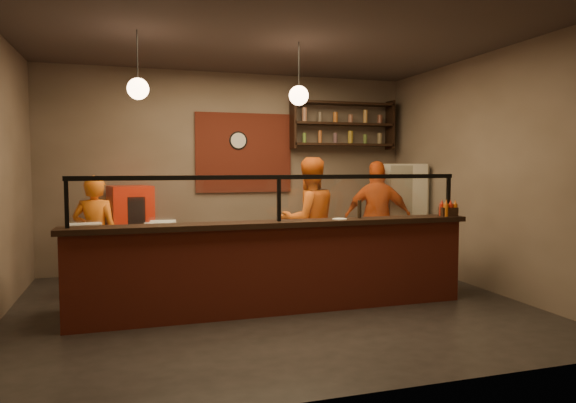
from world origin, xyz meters
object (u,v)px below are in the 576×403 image
object	(u,v)px
cook_left	(95,236)
pizza_dough	(233,230)
red_cooler	(131,232)
wall_clock	(238,141)
cook_right	(378,218)
cook_mid	(309,221)
pepper_mill	(359,209)
fridge	(399,216)
condiment_caddy	(448,212)

from	to	relation	value
cook_left	pizza_dough	xyz separation A→B (m)	(1.64, -0.85, 0.12)
red_cooler	pizza_dough	xyz separation A→B (m)	(1.20, -1.85, 0.21)
wall_clock	cook_right	bearing A→B (deg)	-31.80
cook_left	cook_mid	size ratio (longest dim) A/B	0.87
wall_clock	cook_left	distance (m)	2.84
wall_clock	pepper_mill	xyz separation A→B (m)	(0.92, -2.72, -0.93)
fridge	pizza_dough	world-z (taller)	fridge
wall_clock	cook_right	world-z (taller)	wall_clock
wall_clock	condiment_caddy	xyz separation A→B (m)	(2.10, -2.80, -0.99)
fridge	pepper_mill	size ratio (longest dim) A/B	8.00
condiment_caddy	pizza_dough	bearing A→B (deg)	166.41
pepper_mill	cook_left	bearing A→B (deg)	155.42
wall_clock	red_cooler	distance (m)	2.24
fridge	condiment_caddy	xyz separation A→B (m)	(-0.40, -1.95, 0.26)
red_cooler	pizza_dough	distance (m)	2.22
pizza_dough	condiment_caddy	world-z (taller)	condiment_caddy
red_cooler	condiment_caddy	xyz separation A→B (m)	(3.81, -2.49, 0.42)
cook_right	condiment_caddy	distance (m)	1.62
cook_right	red_cooler	size ratio (longest dim) A/B	1.27
cook_left	red_cooler	distance (m)	1.10
cook_left	pizza_dough	bearing A→B (deg)	166.12
wall_clock	red_cooler	bearing A→B (deg)	-169.74
condiment_caddy	cook_right	bearing A→B (deg)	95.83
wall_clock	red_cooler	size ratio (longest dim) A/B	0.22
wall_clock	cook_right	distance (m)	2.58
cook_mid	pepper_mill	world-z (taller)	cook_mid
wall_clock	condiment_caddy	world-z (taller)	wall_clock
cook_right	condiment_caddy	xyz separation A→B (m)	(0.16, -1.60, 0.23)
cook_mid	cook_right	size ratio (longest dim) A/B	1.03
wall_clock	cook_mid	size ratio (longest dim) A/B	0.17
cook_left	pepper_mill	bearing A→B (deg)	169.05
cook_left	pizza_dough	world-z (taller)	cook_left
cook_left	pepper_mill	distance (m)	3.40
pizza_dough	red_cooler	bearing A→B (deg)	122.87
cook_right	condiment_caddy	size ratio (longest dim) A/B	8.94
cook_left	cook_mid	distance (m)	2.88
red_cooler	condiment_caddy	distance (m)	4.57
cook_mid	pizza_dough	size ratio (longest dim) A/B	3.35
pizza_dough	pepper_mill	bearing A→B (deg)	-21.06
wall_clock	cook_mid	xyz separation A→B (m)	(0.73, -1.44, -1.20)
cook_left	cook_right	bearing A→B (deg)	-164.80
wall_clock	cook_mid	bearing A→B (deg)	-63.17
cook_left	fridge	world-z (taller)	fridge
red_cooler	pepper_mill	bearing A→B (deg)	-55.10
cook_mid	condiment_caddy	xyz separation A→B (m)	(1.37, -1.35, 0.21)
fridge	condiment_caddy	world-z (taller)	fridge
wall_clock	fridge	world-z (taller)	wall_clock
cook_right	red_cooler	distance (m)	3.76
cook_left	fridge	bearing A→B (deg)	-160.58
pizza_dough	condiment_caddy	distance (m)	2.70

